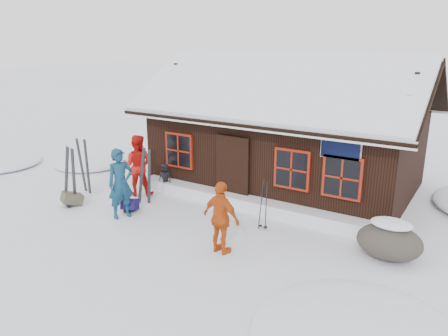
{
  "coord_description": "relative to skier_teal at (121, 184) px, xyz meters",
  "views": [
    {
      "loc": [
        7.33,
        -8.25,
        4.79
      ],
      "look_at": [
        1.07,
        1.68,
        1.3
      ],
      "focal_mm": 35.0,
      "sensor_mm": 36.0,
      "label": 1
    }
  ],
  "objects": [
    {
      "name": "ground",
      "position": [
        1.1,
        0.19,
        -0.98
      ],
      "size": [
        120.0,
        120.0,
        0.0
      ],
      "primitive_type": "plane",
      "color": "white",
      "rests_on": "ground"
    },
    {
      "name": "mountain_hut",
      "position": [
        2.6,
        5.17,
        0.6
      ],
      "size": [
        8.9,
        6.09,
        4.42
      ],
      "color": "black",
      "rests_on": "ground"
    },
    {
      "name": "snow_drift",
      "position": [
        2.6,
        2.44,
        -0.81
      ],
      "size": [
        7.6,
        0.6,
        0.35
      ],
      "primitive_type": "cube",
      "color": "white",
      "rests_on": "ground"
    },
    {
      "name": "snow_mounds",
      "position": [
        2.75,
        2.05,
        -0.98
      ],
      "size": [
        20.6,
        13.2,
        0.48
      ],
      "color": "white",
      "rests_on": "ground"
    },
    {
      "name": "skier_teal",
      "position": [
        0.0,
        0.0,
        0.0
      ],
      "size": [
        0.73,
        0.85,
        1.96
      ],
      "primitive_type": "imported",
      "rotation": [
        0.0,
        0.0,
        1.14
      ],
      "color": "navy",
      "rests_on": "ground"
    },
    {
      "name": "skier_orange_left",
      "position": [
        -0.88,
        1.62,
        -0.01
      ],
      "size": [
        1.18,
        1.1,
        1.94
      ],
      "primitive_type": "imported",
      "rotation": [
        0.0,
        0.0,
        3.64
      ],
      "color": "red",
      "rests_on": "ground"
    },
    {
      "name": "skier_orange_right",
      "position": [
        3.47,
        -0.31,
        -0.11
      ],
      "size": [
        1.06,
        0.56,
        1.73
      ],
      "primitive_type": "imported",
      "rotation": [
        0.0,
        0.0,
        3.0
      ],
      "color": "#C74D14",
      "rests_on": "ground"
    },
    {
      "name": "skier_crouched",
      "position": [
        -0.38,
        2.32,
        -0.52
      ],
      "size": [
        0.49,
        0.36,
        0.92
      ],
      "primitive_type": "imported",
      "rotation": [
        0.0,
        0.0,
        0.16
      ],
      "color": "black",
      "rests_on": "ground"
    },
    {
      "name": "boulder",
      "position": [
        6.81,
        1.48,
        -0.55
      ],
      "size": [
        1.45,
        1.09,
        0.84
      ],
      "color": "#464038",
      "rests_on": "ground"
    },
    {
      "name": "ski_pair_left",
      "position": [
        -1.9,
        -0.16,
        -0.1
      ],
      "size": [
        0.63,
        0.16,
        1.85
      ],
      "rotation": [
        0.0,
        0.0,
        0.05
      ],
      "color": "black",
      "rests_on": "ground"
    },
    {
      "name": "ski_pair_mid",
      "position": [
        -2.51,
        0.89,
        -0.13
      ],
      "size": [
        0.54,
        0.13,
        1.81
      ],
      "rotation": [
        0.0,
        0.0,
        -0.07
      ],
      "color": "black",
      "rests_on": "ground"
    },
    {
      "name": "ski_pair_right",
      "position": [
        -0.15,
        1.15,
        -0.15
      ],
      "size": [
        0.61,
        0.15,
        1.77
      ],
      "rotation": [
        0.0,
        0.0,
        0.03
      ],
      "color": "black",
      "rests_on": "ground"
    },
    {
      "name": "ski_poles",
      "position": [
        3.7,
        1.35,
        -0.33
      ],
      "size": [
        0.25,
        0.12,
        1.39
      ],
      "color": "black",
      "rests_on": "ground"
    },
    {
      "name": "backpack_blue",
      "position": [
        -0.12,
        0.41,
        -0.83
      ],
      "size": [
        0.61,
        0.67,
        0.29
      ],
      "primitive_type": "cube",
      "rotation": [
        0.0,
        0.0,
        0.48
      ],
      "color": "#151148",
      "rests_on": "ground"
    },
    {
      "name": "backpack_olive",
      "position": [
        -1.89,
        -0.17,
        -0.83
      ],
      "size": [
        0.61,
        0.68,
        0.31
      ],
      "primitive_type": "cube",
      "rotation": [
        0.0,
        0.0,
        -0.41
      ],
      "color": "#4B4835",
      "rests_on": "ground"
    }
  ]
}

